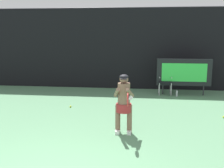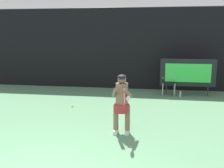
{
  "view_description": "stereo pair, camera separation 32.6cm",
  "coord_description": "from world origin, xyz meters",
  "px_view_note": "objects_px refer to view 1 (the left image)",
  "views": [
    {
      "loc": [
        1.61,
        -4.0,
        2.56
      ],
      "look_at": [
        0.67,
        3.93,
        1.05
      ],
      "focal_mm": 43.96,
      "sensor_mm": 36.0,
      "label": 1
    },
    {
      "loc": [
        1.93,
        -3.95,
        2.56
      ],
      "look_at": [
        0.67,
        3.93,
        1.05
      ],
      "focal_mm": 43.96,
      "sensor_mm": 36.0,
      "label": 2
    }
  ],
  "objects_px": {
    "tennis_racket": "(128,99)",
    "tennis_ball_spare": "(224,117)",
    "scoreboard": "(184,72)",
    "tennis_player": "(124,101)",
    "umpire_chair": "(165,80)",
    "tennis_ball_loose": "(71,107)",
    "water_bottle": "(177,93)"
  },
  "relations": [
    {
      "from": "tennis_player",
      "to": "tennis_ball_loose",
      "type": "height_order",
      "value": "tennis_player"
    },
    {
      "from": "scoreboard",
      "to": "water_bottle",
      "type": "distance_m",
      "value": 0.93
    },
    {
      "from": "umpire_chair",
      "to": "tennis_ball_loose",
      "type": "bearing_deg",
      "value": -143.3
    },
    {
      "from": "tennis_ball_loose",
      "to": "scoreboard",
      "type": "bearing_deg",
      "value": 31.02
    },
    {
      "from": "tennis_ball_spare",
      "to": "tennis_player",
      "type": "bearing_deg",
      "value": -151.16
    },
    {
      "from": "tennis_racket",
      "to": "tennis_ball_spare",
      "type": "height_order",
      "value": "tennis_racket"
    },
    {
      "from": "scoreboard",
      "to": "tennis_player",
      "type": "height_order",
      "value": "tennis_player"
    },
    {
      "from": "umpire_chair",
      "to": "water_bottle",
      "type": "bearing_deg",
      "value": -38.26
    },
    {
      "from": "tennis_player",
      "to": "umpire_chair",
      "type": "bearing_deg",
      "value": 73.83
    },
    {
      "from": "tennis_racket",
      "to": "tennis_ball_spare",
      "type": "relative_size",
      "value": 8.85
    },
    {
      "from": "umpire_chair",
      "to": "tennis_player",
      "type": "distance_m",
      "value": 4.93
    },
    {
      "from": "tennis_racket",
      "to": "tennis_ball_spare",
      "type": "distance_m",
      "value": 3.73
    },
    {
      "from": "scoreboard",
      "to": "tennis_ball_loose",
      "type": "relative_size",
      "value": 32.35
    },
    {
      "from": "water_bottle",
      "to": "tennis_racket",
      "type": "height_order",
      "value": "tennis_racket"
    },
    {
      "from": "scoreboard",
      "to": "tennis_racket",
      "type": "height_order",
      "value": "scoreboard"
    },
    {
      "from": "water_bottle",
      "to": "tennis_ball_loose",
      "type": "relative_size",
      "value": 3.9
    },
    {
      "from": "umpire_chair",
      "to": "scoreboard",
      "type": "bearing_deg",
      "value": -3.13
    },
    {
      "from": "scoreboard",
      "to": "tennis_racket",
      "type": "distance_m",
      "value": 5.69
    },
    {
      "from": "tennis_racket",
      "to": "tennis_ball_spare",
      "type": "xyz_separation_m",
      "value": [
        2.78,
        2.26,
        -1.02
      ]
    },
    {
      "from": "tennis_racket",
      "to": "water_bottle",
      "type": "bearing_deg",
      "value": 74.57
    },
    {
      "from": "scoreboard",
      "to": "tennis_player",
      "type": "relative_size",
      "value": 1.44
    },
    {
      "from": "umpire_chair",
      "to": "water_bottle",
      "type": "relative_size",
      "value": 4.08
    },
    {
      "from": "water_bottle",
      "to": "tennis_racket",
      "type": "relative_size",
      "value": 0.44
    },
    {
      "from": "tennis_ball_loose",
      "to": "tennis_player",
      "type": "bearing_deg",
      "value": -47.69
    },
    {
      "from": "tennis_player",
      "to": "water_bottle",
      "type": "bearing_deg",
      "value": 67.22
    },
    {
      "from": "tennis_player",
      "to": "tennis_ball_spare",
      "type": "height_order",
      "value": "tennis_player"
    },
    {
      "from": "water_bottle",
      "to": "tennis_ball_loose",
      "type": "xyz_separation_m",
      "value": [
        -3.84,
        -2.16,
        -0.09
      ]
    },
    {
      "from": "umpire_chair",
      "to": "tennis_player",
      "type": "bearing_deg",
      "value": -106.17
    },
    {
      "from": "tennis_player",
      "to": "tennis_ball_loose",
      "type": "distance_m",
      "value": 3.09
    },
    {
      "from": "water_bottle",
      "to": "scoreboard",
      "type": "bearing_deg",
      "value": 49.11
    },
    {
      "from": "umpire_chair",
      "to": "tennis_player",
      "type": "height_order",
      "value": "tennis_player"
    },
    {
      "from": "scoreboard",
      "to": "tennis_ball_spare",
      "type": "bearing_deg",
      "value": -75.26
    }
  ]
}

